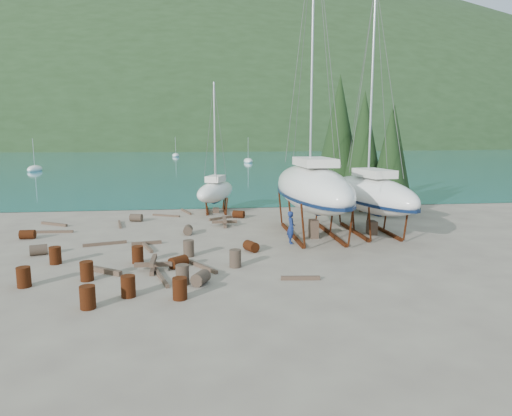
{
  "coord_description": "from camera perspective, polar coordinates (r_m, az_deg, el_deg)",
  "views": [
    {
      "loc": [
        -0.9,
        -24.64,
        6.47
      ],
      "look_at": [
        2.46,
        3.0,
        1.96
      ],
      "focal_mm": 32.0,
      "sensor_mm": 36.0,
      "label": 1
    }
  ],
  "objects": [
    {
      "name": "drum_16",
      "position": [
        20.25,
        -9.18,
        -8.24
      ],
      "size": [
        0.58,
        0.58,
        0.88
      ],
      "primitive_type": "cylinder",
      "color": "#2D2823",
      "rests_on": "ground"
    },
    {
      "name": "drum_13",
      "position": [
        19.24,
        -15.68,
        -9.41
      ],
      "size": [
        0.58,
        0.58,
        0.88
      ],
      "primitive_type": "cylinder",
      "color": "#52200E",
      "rests_on": "ground"
    },
    {
      "name": "timber_pile_aft",
      "position": [
        32.58,
        -3.96,
        -1.73
      ],
      "size": [
        1.8,
        1.8,
        0.6
      ],
      "color": "brown",
      "rests_on": "ground"
    },
    {
      "name": "drum_9",
      "position": [
        35.31,
        -14.75,
        -1.18
      ],
      "size": [
        0.99,
        0.77,
        0.58
      ],
      "primitive_type": "cylinder",
      "rotation": [
        1.57,
        0.0,
        1.33
      ],
      "color": "#2D2823",
      "rests_on": "ground"
    },
    {
      "name": "timber_pile_fore",
      "position": [
        22.55,
        -12.71,
        -6.9
      ],
      "size": [
        1.8,
        1.8,
        0.6
      ],
      "color": "brown",
      "rests_on": "ground"
    },
    {
      "name": "drum_2",
      "position": [
        31.85,
        -26.66,
        -2.97
      ],
      "size": [
        0.89,
        0.59,
        0.58
      ],
      "primitive_type": "cylinder",
      "rotation": [
        1.57,
        0.0,
        1.58
      ],
      "color": "#52200E",
      "rests_on": "ground"
    },
    {
      "name": "drum_3",
      "position": [
        18.49,
        -20.3,
        -10.42
      ],
      "size": [
        0.58,
        0.58,
        0.88
      ],
      "primitive_type": "cylinder",
      "color": "#52200E",
      "rests_on": "ground"
    },
    {
      "name": "drum_14",
      "position": [
        23.97,
        -14.58,
        -5.67
      ],
      "size": [
        0.58,
        0.58,
        0.88
      ],
      "primitive_type": "cylinder",
      "color": "#52200E",
      "rests_on": "ground"
    },
    {
      "name": "timber_4",
      "position": [
        26.82,
        -13.41,
        -4.82
      ],
      "size": [
        0.84,
        2.05,
        0.17
      ],
      "primitive_type": "cube",
      "rotation": [
        0.0,
        0.0,
        0.33
      ],
      "color": "brown",
      "rests_on": "ground"
    },
    {
      "name": "timber_9",
      "position": [
        38.54,
        -8.74,
        -0.45
      ],
      "size": [
        0.96,
        2.46,
        0.15
      ],
      "primitive_type": "cube",
      "rotation": [
        0.0,
        0.0,
        0.33
      ],
      "color": "brown",
      "rests_on": "ground"
    },
    {
      "name": "timber_15",
      "position": [
        34.23,
        -16.66,
        -1.95
      ],
      "size": [
        0.66,
        2.53,
        0.15
      ],
      "primitive_type": "cube",
      "rotation": [
        0.0,
        0.0,
        0.2
      ],
      "color": "brown",
      "rests_on": "ground"
    },
    {
      "name": "drum_11",
      "position": [
        30.13,
        -8.49,
        -2.73
      ],
      "size": [
        0.61,
        0.9,
        0.58
      ],
      "primitive_type": "cylinder",
      "rotation": [
        1.57,
        0.0,
        3.1
      ],
      "color": "#2D2823",
      "rests_on": "ground"
    },
    {
      "name": "bay_water",
      "position": [
        339.7,
        -6.84,
        8.05
      ],
      "size": [
        700.0,
        700.0,
        0.0
      ],
      "primitive_type": "plane",
      "color": "#19637E",
      "rests_on": "ground"
    },
    {
      "name": "timber_7",
      "position": [
        20.81,
        5.57,
        -8.7
      ],
      "size": [
        1.77,
        0.36,
        0.17
      ],
      "primitive_type": "cube",
      "rotation": [
        0.0,
        0.0,
        1.46
      ],
      "color": "brown",
      "rests_on": "ground"
    },
    {
      "name": "small_sailboat_shore",
      "position": [
        38.43,
        -5.08,
        2.14
      ],
      "size": [
        4.41,
        6.98,
        10.69
      ],
      "rotation": [
        0.0,
        0.0,
        -0.38
      ],
      "color": "white",
      "rests_on": "ground"
    },
    {
      "name": "drum_8",
      "position": [
        25.19,
        -23.8,
        -5.44
      ],
      "size": [
        0.58,
        0.58,
        0.88
      ],
      "primitive_type": "cylinder",
      "color": "#52200E",
      "rests_on": "ground"
    },
    {
      "name": "far_house_right",
      "position": [
        216.88,
        1.27,
        8.27
      ],
      "size": [
        6.6,
        5.6,
        5.6
      ],
      "color": "beige",
      "rests_on": "ground"
    },
    {
      "name": "moored_boat_mid",
      "position": [
        105.38,
        -0.99,
        5.9
      ],
      "size": [
        2.0,
        5.0,
        6.05
      ],
      "color": "white",
      "rests_on": "ground"
    },
    {
      "name": "far_hill",
      "position": [
        344.7,
        -6.85,
        8.07
      ],
      "size": [
        800.0,
        360.0,
        110.0
      ],
      "primitive_type": "ellipsoid",
      "color": "#1F3319",
      "rests_on": "ground"
    },
    {
      "name": "moored_boat_left",
      "position": [
        89.71,
        -25.92,
        4.4
      ],
      "size": [
        2.0,
        5.0,
        6.05
      ],
      "color": "white",
      "rests_on": "ground"
    },
    {
      "name": "cypress_far_right",
      "position": [
        41.08,
        16.73,
        7.06
      ],
      "size": [
        3.24,
        3.24,
        9.0
      ],
      "color": "black",
      "rests_on": "ground"
    },
    {
      "name": "timber_0",
      "position": [
        37.02,
        -11.18,
        -0.92
      ],
      "size": [
        2.23,
        1.18,
        0.14
      ],
      "primitive_type": "cube",
      "rotation": [
        0.0,
        0.0,
        1.12
      ],
      "color": "brown",
      "rests_on": "ground"
    },
    {
      "name": "drum_12",
      "position": [
        22.79,
        -9.68,
        -6.66
      ],
      "size": [
        1.04,
        1.02,
        0.58
      ],
      "primitive_type": "cylinder",
      "rotation": [
        1.57,
        0.0,
        2.32
      ],
      "color": "#52200E",
      "rests_on": "ground"
    },
    {
      "name": "timber_6",
      "position": [
        35.15,
        -4.46,
        -1.27
      ],
      "size": [
        1.84,
        1.37,
        0.19
      ],
      "primitive_type": "cube",
      "rotation": [
        0.0,
        0.0,
        2.18
      ],
      "color": "brown",
      "rests_on": "ground"
    },
    {
      "name": "timber_17",
      "position": [
        33.15,
        -24.14,
        -2.72
      ],
      "size": [
        2.74,
        0.31,
        0.16
      ],
      "primitive_type": "cube",
      "rotation": [
        0.0,
        0.0,
        1.52
      ],
      "color": "brown",
      "rests_on": "ground"
    },
    {
      "name": "large_sailboat_far",
      "position": [
        30.86,
        14.12,
        1.74
      ],
      "size": [
        4.47,
        10.41,
        15.94
      ],
      "rotation": [
        0.0,
        0.0,
        0.16
      ],
      "color": "white",
      "rests_on": "ground"
    },
    {
      "name": "worker",
      "position": [
        27.28,
        4.4,
        -2.44
      ],
      "size": [
        0.48,
        0.72,
        1.95
      ],
      "primitive_type": "imported",
      "rotation": [
        0.0,
        0.0,
        1.58
      ],
      "color": "navy",
      "rests_on": "ground"
    },
    {
      "name": "moored_boat_far",
      "position": [
        134.97,
        -10.0,
        6.49
      ],
      "size": [
        2.0,
        5.0,
        6.05
      ],
      "color": "white",
      "rests_on": "ground"
    },
    {
      "name": "large_sailboat_near",
      "position": [
        29.21,
        7.02,
        2.57
      ],
      "size": [
        4.01,
        12.46,
        19.44
      ],
      "rotation": [
        0.0,
        0.0,
        0.03
      ],
      "color": "white",
      "rests_on": "ground"
    },
    {
      "name": "timber_16",
      "position": [
        22.99,
        -18.84,
        -7.35
      ],
      "size": [
        2.21,
        1.65,
        0.23
      ],
      "primitive_type": "cube",
      "rotation": [
        0.0,
        0.0,
        0.96
      ],
      "color": "brown",
      "rests_on": "ground"
    },
    {
      "name": "drum_1",
      "position": [
        20.2,
        -6.93,
        -8.67
      ],
      "size": [
        0.91,
        1.05,
        0.58
      ],
      "primitive_type": "cylinder",
      "rotation": [
        1.57,
        0.0,
        2.69
      ],
      "color": "#2D2823",
      "rests_on": "ground"
    },
    {
      "name": "timber_12",
      "position": [
        28.43,
        -18.36,
        -4.25
      ],
      "size": [
        2.43,
        0.87,
        0.17
      ],
      "primitive_type": "cube",
      "rotation": [
        0.0,
        0.0,
        1.86
      ],
      "color": "brown",
      "rests_on": "ground"
    },
    {
      "name": "timber_2",
      "position": [
        35.82,
        -23.92,
        -1.85
      ],
      "size": [
        2.17,
        1.44,
        0.19
      ],
      "primitive_type": "cube",
      "rotation": [
        0.0,
        0.0,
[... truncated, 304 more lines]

